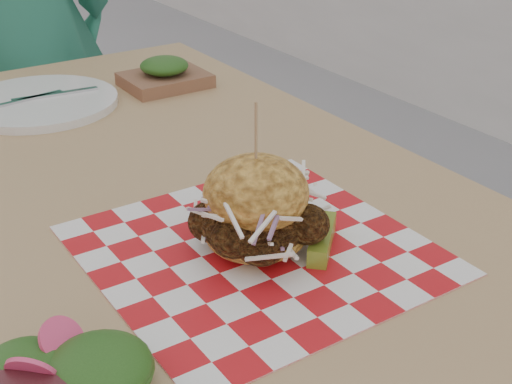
{
  "coord_description": "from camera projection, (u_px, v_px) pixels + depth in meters",
  "views": [
    {
      "loc": [
        -0.42,
        -0.64,
        1.18
      ],
      "look_at": [
        -0.04,
        -0.06,
        0.82
      ],
      "focal_mm": 50.0,
      "sensor_mm": 36.0,
      "label": 1
    }
  ],
  "objects": [
    {
      "name": "diner",
      "position": [
        12.0,
        15.0,
        1.75
      ],
      "size": [
        0.56,
        0.37,
        1.55
      ],
      "primitive_type": "imported",
      "rotation": [
        0.0,
        0.0,
        3.14
      ],
      "color": "#2B7E62",
      "rests_on": "ground"
    },
    {
      "name": "patio_table",
      "position": [
        131.0,
        233.0,
        1.0
      ],
      "size": [
        0.8,
        1.2,
        0.75
      ],
      "color": "tan",
      "rests_on": "ground"
    },
    {
      "name": "paper_liner",
      "position": [
        256.0,
        250.0,
        0.81
      ],
      "size": [
        0.36,
        0.36,
        0.0
      ],
      "primitive_type": "cube",
      "color": "red",
      "rests_on": "patio_table"
    },
    {
      "name": "sandwich",
      "position": [
        256.0,
        211.0,
        0.79
      ],
      "size": [
        0.16,
        0.16,
        0.18
      ],
      "color": "#F1B044",
      "rests_on": "paper_liner"
    },
    {
      "name": "pickle_spear",
      "position": [
        322.0,
        239.0,
        0.81
      ],
      "size": [
        0.08,
        0.08,
        0.02
      ],
      "primitive_type": "cube",
      "rotation": [
        0.0,
        0.0,
        0.78
      ],
      "color": "olive",
      "rests_on": "paper_liner"
    },
    {
      "name": "side_salad",
      "position": [
        56.0,
        378.0,
        0.6
      ],
      "size": [
        0.14,
        0.13,
        0.05
      ],
      "color": "#3F1419",
      "rests_on": "patio_table"
    },
    {
      "name": "place_setting",
      "position": [
        39.0,
        102.0,
        1.24
      ],
      "size": [
        0.27,
        0.27,
        0.02
      ],
      "color": "white",
      "rests_on": "patio_table"
    },
    {
      "name": "kraft_tray",
      "position": [
        165.0,
        75.0,
        1.32
      ],
      "size": [
        0.15,
        0.12,
        0.06
      ],
      "color": "brown",
      "rests_on": "patio_table"
    }
  ]
}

